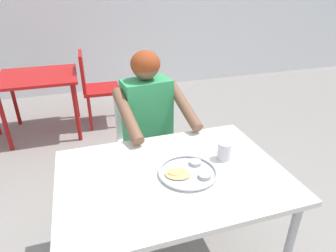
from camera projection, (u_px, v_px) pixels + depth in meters
The scene contains 7 objects.
table_foreground at pixel (172, 184), 1.54m from camera, with size 1.18×0.83×0.73m.
thali_tray at pixel (188, 172), 1.50m from camera, with size 0.31×0.31×0.03m.
drinking_cup at pixel (224, 150), 1.61m from camera, with size 0.08×0.08×0.10m.
chair_foreground at pixel (143, 137), 2.34m from camera, with size 0.44×0.45×0.83m.
diner_foreground at pixel (152, 122), 2.06m from camera, with size 0.54×0.59×1.22m.
table_background_red at pixel (39, 83), 3.21m from camera, with size 0.84×0.77×0.70m.
chair_red_right at pixel (94, 84), 3.45m from camera, with size 0.44×0.45×0.90m.
Camera 1 is at (-0.45, -1.13, 1.63)m, focal length 30.73 mm.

